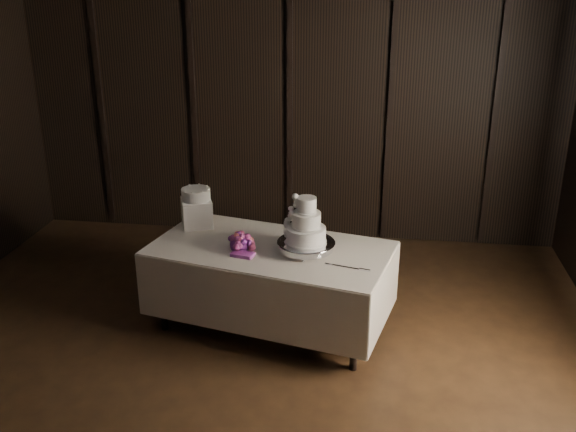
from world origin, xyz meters
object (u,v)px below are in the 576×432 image
Objects in this scene: box_pedestal at (197,213)px; small_cake at (196,194)px; bouquet at (239,243)px; wedding_cake at (303,225)px; cake_stand at (306,247)px; display_table at (271,284)px.

box_pedestal is 0.18m from small_cake.
wedding_cake is at bearing 2.20° from bouquet.
cake_stand is 1.88× the size of small_cake.
cake_stand is at bearing -22.80° from box_pedestal.
cake_stand is at bearing 3.76° from bouquet.
cake_stand is 1.23× the size of bouquet.
display_table is 1.05m from small_cake.
display_table is 0.48m from bouquet.
display_table is at bearing 170.36° from cake_stand.
display_table is 0.96m from box_pedestal.
wedding_cake reaches higher than bouquet.
cake_stand is at bearing -22.80° from small_cake.
cake_stand is 0.55m from bouquet.
bouquet reaches higher than cake_stand.
display_table is at bearing -27.69° from box_pedestal.
wedding_cake is 1.12m from box_pedestal.
small_cake is (0.00, 0.00, 0.18)m from box_pedestal.
box_pedestal is 1.01× the size of small_cake.
box_pedestal is at bearing 136.05° from bouquet.
small_cake reaches higher than display_table.
wedding_cake is 0.55m from bouquet.
wedding_cake reaches higher than small_cake.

